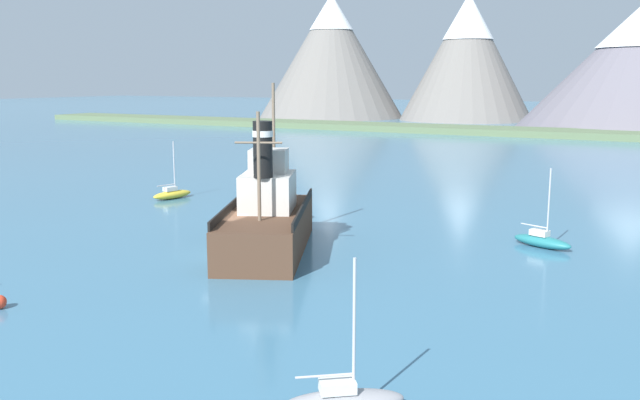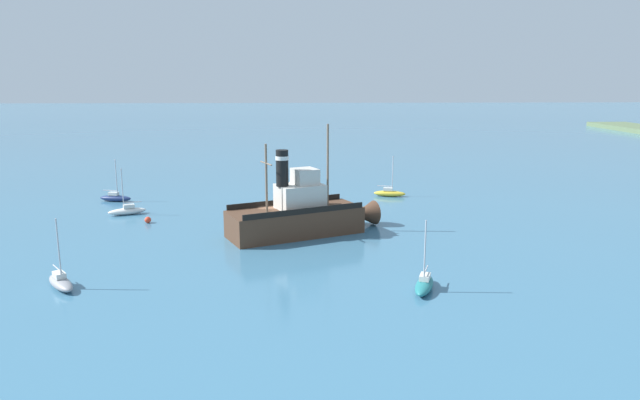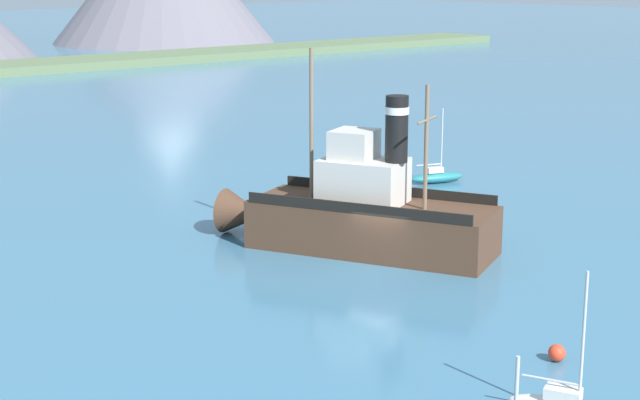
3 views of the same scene
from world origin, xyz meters
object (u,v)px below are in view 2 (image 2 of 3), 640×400
object	(u,v)px
sailboat_teal	(424,284)
sailboat_navy	(115,198)
sailboat_grey	(61,282)
mooring_buoy	(148,220)
sailboat_yellow	(389,193)
sailboat_white	(127,211)
old_tugboat	(301,214)

from	to	relation	value
sailboat_teal	sailboat_navy	world-z (taller)	same
sailboat_grey	mooring_buoy	distance (m)	17.83
sailboat_grey	sailboat_navy	distance (m)	28.76
sailboat_yellow	sailboat_white	distance (m)	30.04
sailboat_navy	sailboat_yellow	bearing A→B (deg)	92.61
sailboat_grey	sailboat_navy	size ratio (longest dim) A/B	1.00
sailboat_yellow	sailboat_navy	xyz separation A→B (m)	(1.46, -32.19, 0.00)
old_tugboat	sailboat_yellow	distance (m)	19.90
sailboat_grey	sailboat_teal	distance (m)	24.49
mooring_buoy	sailboat_yellow	bearing A→B (deg)	114.94
sailboat_grey	sailboat_navy	world-z (taller)	same
sailboat_teal	sailboat_navy	bearing A→B (deg)	-135.31
sailboat_teal	mooring_buoy	world-z (taller)	sailboat_teal
old_tugboat	mooring_buoy	xyz separation A→B (m)	(-4.67, -15.04, -1.52)
sailboat_navy	sailboat_white	world-z (taller)	same
sailboat_grey	sailboat_white	size ratio (longest dim) A/B	1.00
sailboat_grey	sailboat_navy	bearing A→B (deg)	-169.93
sailboat_navy	mooring_buoy	world-z (taller)	sailboat_navy
old_tugboat	sailboat_teal	size ratio (longest dim) A/B	2.96
sailboat_teal	sailboat_white	bearing A→B (deg)	-131.29
sailboat_grey	sailboat_white	world-z (taller)	same
sailboat_grey	sailboat_teal	world-z (taller)	same
sailboat_yellow	mooring_buoy	size ratio (longest dim) A/B	7.76
sailboat_yellow	sailboat_navy	size ratio (longest dim) A/B	1.00
sailboat_yellow	sailboat_white	bearing A→B (deg)	-73.99
sailboat_yellow	mooring_buoy	bearing A→B (deg)	-65.06
old_tugboat	sailboat_yellow	bearing A→B (deg)	147.13
sailboat_teal	sailboat_white	distance (m)	34.81
sailboat_white	mooring_buoy	size ratio (longest dim) A/B	7.76
old_tugboat	sailboat_yellow	world-z (taller)	old_tugboat
old_tugboat	mooring_buoy	world-z (taller)	old_tugboat
sailboat_navy	sailboat_teal	bearing A→B (deg)	44.69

